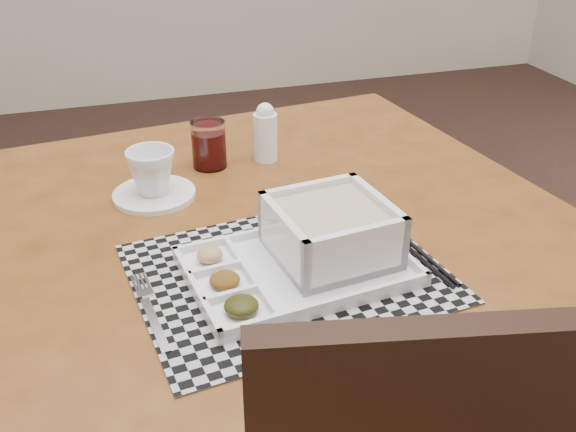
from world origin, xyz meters
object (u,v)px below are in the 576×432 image
object	(u,v)px
dining_table	(257,280)
serving_tray	(319,244)
creamer_bottle	(265,133)
cup	(152,172)
juice_glass	(209,146)

from	to	relation	value
dining_table	serving_tray	size ratio (longest dim) A/B	3.58
serving_tray	creamer_bottle	world-z (taller)	creamer_bottle
cup	juice_glass	xyz separation A→B (m)	(0.12, 0.10, -0.01)
dining_table	creamer_bottle	xyz separation A→B (m)	(0.10, 0.29, 0.14)
dining_table	creamer_bottle	bearing A→B (deg)	71.29
cup	juice_glass	size ratio (longest dim) A/B	0.94
serving_tray	creamer_bottle	bearing A→B (deg)	85.95
dining_table	creamer_bottle	size ratio (longest dim) A/B	10.13
dining_table	serving_tray	bearing A→B (deg)	-57.35
creamer_bottle	cup	bearing A→B (deg)	-157.54
serving_tray	creamer_bottle	xyz separation A→B (m)	(0.03, 0.40, 0.02)
serving_tray	juice_glass	world-z (taller)	serving_tray
cup	serving_tray	bearing A→B (deg)	-66.18
dining_table	cup	bearing A→B (deg)	126.15
cup	juice_glass	world-z (taller)	juice_glass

